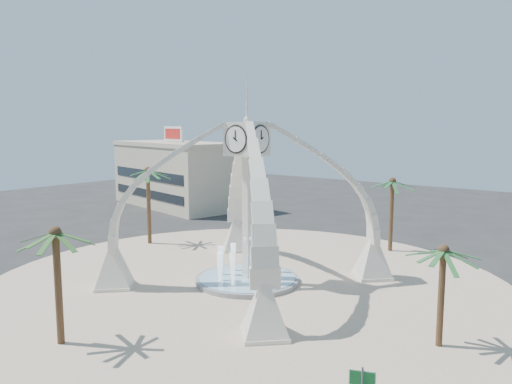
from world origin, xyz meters
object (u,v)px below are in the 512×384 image
Objects in this scene: palm_north at (392,182)px; palm_south at (55,234)px; palm_west at (148,172)px; fountain at (247,279)px; palm_east at (443,251)px; clock_tower at (247,199)px.

palm_north reaches higher than palm_south.
palm_south is (14.68, -18.52, -1.19)m from palm_west.
palm_south is (-5.92, -30.87, -0.47)m from palm_north.
palm_south is (-1.21, -14.86, 5.94)m from fountain.
palm_west reaches higher than fountain.
fountain is 16.34m from palm_east.
palm_east is at bearing 37.35° from palm_south.
palm_west is 24.03m from palm_north.
palm_south is at bearing -142.65° from palm_east.
clock_tower reaches higher than palm_west.
fountain is 1.12× the size of palm_south.
palm_west is 1.10× the size of palm_north.
palm_west is at bearing 128.41° from palm_south.
palm_east is 20.87m from palm_south.
palm_south is at bearing -100.85° from palm_north.
fountain is (0.00, 0.00, -6.20)m from clock_tower.
palm_west is at bearing 169.37° from palm_east.
palm_west is (-15.89, 3.65, 0.93)m from clock_tower.
palm_west is at bearing 167.06° from clock_tower.
palm_north is at bearing 73.60° from fountain.
clock_tower is 2.36× the size of palm_north.
palm_east is 0.87× the size of palm_south.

